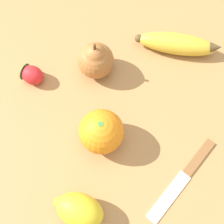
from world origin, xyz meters
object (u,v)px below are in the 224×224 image
Objects in this scene: orange at (102,132)px; pear at (96,59)px; paring_knife at (185,176)px; lemon at (79,210)px; banana at (178,44)px; strawberry at (31,74)px.

pear is at bearing -36.71° from orange.
paring_knife is at bearing -156.85° from orange.
lemon is at bearing 123.62° from orange.
banana is 0.27m from paring_knife.
pear is 1.48× the size of strawberry.
lemon is at bearing -110.19° from banana.
pear is 0.28m from paring_knife.
orange reaches higher than strawberry.
strawberry is at bearing 58.08° from pear.
strawberry is at bearing -157.11° from banana.
strawberry is 0.62× the size of lemon.
lemon is at bearing 138.27° from strawberry.
orange is at bearing -56.38° from lemon.
lemon is (-0.20, 0.20, -0.01)m from pear.
paring_knife is (-0.20, 0.18, -0.02)m from banana.
strawberry is (0.15, 0.27, -0.00)m from banana.
banana is 0.31m from strawberry.
orange reaches higher than lemon.
paring_knife is at bearing -113.16° from lemon.
pear is at bearing -154.31° from banana.
lemon reaches higher than strawberry.
lemon is at bearing 133.90° from pear.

